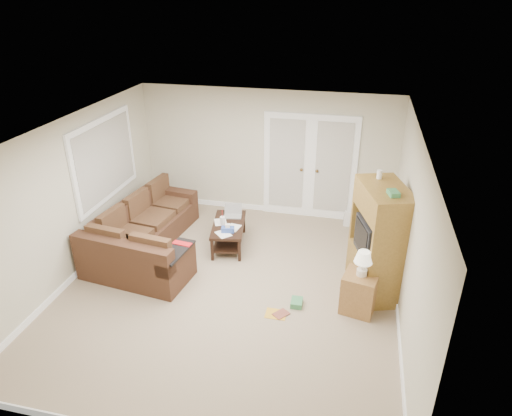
% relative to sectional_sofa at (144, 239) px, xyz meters
% --- Properties ---
extents(floor, '(5.50, 5.50, 0.00)m').
position_rel_sectional_sofa_xyz_m(floor, '(1.70, -0.60, -0.31)').
color(floor, gray).
rests_on(floor, ground).
extents(ceiling, '(5.00, 5.50, 0.02)m').
position_rel_sectional_sofa_xyz_m(ceiling, '(1.70, -0.60, 2.19)').
color(ceiling, silver).
rests_on(ceiling, wall_back).
extents(wall_left, '(0.02, 5.50, 2.50)m').
position_rel_sectional_sofa_xyz_m(wall_left, '(-0.80, -0.60, 0.94)').
color(wall_left, beige).
rests_on(wall_left, floor).
extents(wall_right, '(0.02, 5.50, 2.50)m').
position_rel_sectional_sofa_xyz_m(wall_right, '(4.20, -0.60, 0.94)').
color(wall_right, beige).
rests_on(wall_right, floor).
extents(wall_back, '(5.00, 0.02, 2.50)m').
position_rel_sectional_sofa_xyz_m(wall_back, '(1.70, 2.15, 0.94)').
color(wall_back, beige).
rests_on(wall_back, floor).
extents(wall_front, '(5.00, 0.02, 2.50)m').
position_rel_sectional_sofa_xyz_m(wall_front, '(1.70, -3.35, 0.94)').
color(wall_front, beige).
rests_on(wall_front, floor).
extents(baseboards, '(5.00, 5.50, 0.10)m').
position_rel_sectional_sofa_xyz_m(baseboards, '(1.70, -0.60, -0.26)').
color(baseboards, silver).
rests_on(baseboards, floor).
extents(french_doors, '(1.80, 0.05, 2.13)m').
position_rel_sectional_sofa_xyz_m(french_doors, '(2.55, 2.12, 0.72)').
color(french_doors, silver).
rests_on(french_doors, floor).
extents(window_left, '(0.05, 1.92, 1.42)m').
position_rel_sectional_sofa_xyz_m(window_left, '(-0.76, 0.40, 1.24)').
color(window_left, silver).
rests_on(window_left, wall_left).
extents(sectional_sofa, '(1.83, 2.79, 0.80)m').
position_rel_sectional_sofa_xyz_m(sectional_sofa, '(0.00, 0.00, 0.00)').
color(sectional_sofa, '#472B1B').
rests_on(sectional_sofa, floor).
extents(coffee_table, '(0.72, 1.16, 0.74)m').
position_rel_sectional_sofa_xyz_m(coffee_table, '(1.33, 0.64, -0.07)').
color(coffee_table, black).
rests_on(coffee_table, floor).
extents(tv_armoire, '(0.88, 1.19, 1.83)m').
position_rel_sectional_sofa_xyz_m(tv_armoire, '(3.85, -0.14, 0.55)').
color(tv_armoire, olive).
rests_on(tv_armoire, floor).
extents(side_cabinet, '(0.55, 0.55, 0.97)m').
position_rel_sectional_sofa_xyz_m(side_cabinet, '(3.64, -0.70, 0.04)').
color(side_cabinet, olive).
rests_on(side_cabinet, floor).
extents(space_heater, '(0.13, 0.11, 0.30)m').
position_rel_sectional_sofa_xyz_m(space_heater, '(3.36, 1.85, -0.16)').
color(space_heater, white).
rests_on(space_heater, floor).
extents(floor_magazine, '(0.30, 0.24, 0.01)m').
position_rel_sectional_sofa_xyz_m(floor_magazine, '(2.51, -1.07, -0.31)').
color(floor_magazine, gold).
rests_on(floor_magazine, floor).
extents(floor_greenbox, '(0.17, 0.23, 0.09)m').
position_rel_sectional_sofa_xyz_m(floor_greenbox, '(2.77, -0.80, -0.27)').
color(floor_greenbox, '#3A814E').
rests_on(floor_greenbox, floor).
extents(floor_book, '(0.26, 0.27, 0.02)m').
position_rel_sectional_sofa_xyz_m(floor_book, '(2.52, -1.01, -0.31)').
color(floor_book, brown).
rests_on(floor_book, floor).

